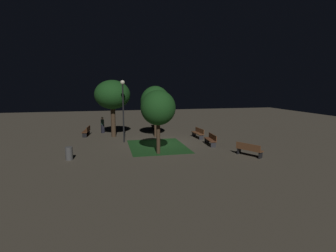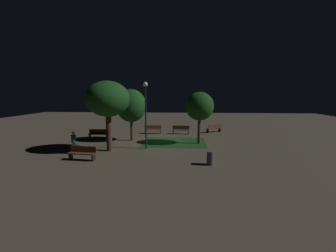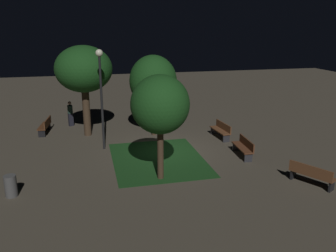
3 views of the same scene
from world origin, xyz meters
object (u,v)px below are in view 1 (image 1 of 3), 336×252
(tree_lawn_side, at_px, (112,95))
(lamp_post_path_center, at_px, (123,101))
(bench_corner, at_px, (198,133))
(pedestrian, at_px, (103,125))
(bench_front_left, at_px, (156,126))
(tree_left_canopy, at_px, (155,102))
(bench_near_trees, at_px, (87,131))
(bench_lawn_edge, at_px, (211,139))
(tree_tall_center, at_px, (158,108))
(bench_front_right, at_px, (249,149))
(trash_bin, at_px, (69,153))

(tree_lawn_side, relative_size, lamp_post_path_center, 1.01)
(bench_corner, bearing_deg, pedestrian, 61.79)
(bench_front_left, height_order, tree_lawn_side, tree_lawn_side)
(tree_left_canopy, bearing_deg, bench_corner, -111.81)
(bench_near_trees, height_order, tree_lawn_side, tree_lawn_side)
(tree_left_canopy, xyz_separation_m, pedestrian, (3.08, 4.81, -2.32))
(tree_left_canopy, height_order, lamp_post_path_center, lamp_post_path_center)
(bench_lawn_edge, bearing_deg, tree_left_canopy, 39.38)
(lamp_post_path_center, bearing_deg, pedestrian, 20.26)
(tree_lawn_side, height_order, tree_left_canopy, tree_lawn_side)
(lamp_post_path_center, relative_size, pedestrian, 3.18)
(tree_lawn_side, xyz_separation_m, tree_tall_center, (-6.88, -2.90, -0.66))
(tree_lawn_side, bearing_deg, bench_lawn_edge, -125.37)
(bench_front_left, distance_m, bench_front_right, 12.24)
(tree_lawn_side, xyz_separation_m, pedestrian, (2.24, 1.02, -2.98))
(bench_near_trees, xyz_separation_m, tree_left_canopy, (-1.82, -6.23, 2.69))
(bench_front_right, bearing_deg, bench_near_trees, 48.20)
(bench_near_trees, relative_size, tree_tall_center, 0.42)
(bench_lawn_edge, xyz_separation_m, bench_corner, (2.99, 0.00, 0.00))
(lamp_post_path_center, distance_m, pedestrian, 5.81)
(bench_lawn_edge, relative_size, bench_corner, 1.00)
(bench_near_trees, height_order, trash_bin, bench_near_trees)
(bench_corner, height_order, tree_left_canopy, tree_left_canopy)
(bench_lawn_edge, height_order, bench_front_left, same)
(bench_front_left, xyz_separation_m, pedestrian, (-0.29, 5.43, 0.37))
(lamp_post_path_center, bearing_deg, tree_left_canopy, -58.90)
(tree_left_canopy, xyz_separation_m, trash_bin, (-6.33, 6.72, -2.75))
(trash_bin, bearing_deg, bench_lawn_edge, -79.72)
(lamp_post_path_center, bearing_deg, bench_lawn_edge, -111.60)
(bench_front_right, bearing_deg, tree_lawn_side, 44.07)
(tree_left_canopy, xyz_separation_m, tree_tall_center, (-6.04, 0.89, 0.01))
(bench_corner, relative_size, bench_near_trees, 1.00)
(tree_lawn_side, distance_m, tree_left_canopy, 3.94)
(bench_near_trees, bearing_deg, bench_front_right, -131.80)
(bench_front_right, xyz_separation_m, tree_left_canopy, (8.11, 4.87, 2.69))
(bench_corner, height_order, lamp_post_path_center, lamp_post_path_center)
(tree_left_canopy, bearing_deg, tree_lawn_side, 77.57)
(bench_corner, relative_size, tree_left_canopy, 0.39)
(bench_lawn_edge, xyz_separation_m, tree_tall_center, (-1.59, 4.54, 2.69))
(bench_front_right, relative_size, tree_tall_center, 0.41)
(bench_lawn_edge, bearing_deg, bench_front_left, 21.15)
(tree_tall_center, xyz_separation_m, lamp_post_path_center, (4.23, 2.11, 0.25))
(bench_front_left, relative_size, trash_bin, 2.18)
(tree_tall_center, relative_size, lamp_post_path_center, 0.86)
(tree_left_canopy, bearing_deg, tree_tall_center, 171.59)
(bench_near_trees, distance_m, bench_front_right, 14.89)
(tree_left_canopy, bearing_deg, bench_lawn_edge, -140.62)
(bench_corner, relative_size, trash_bin, 2.18)
(tree_left_canopy, bearing_deg, trash_bin, 133.26)
(pedestrian, bearing_deg, bench_front_left, -86.91)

